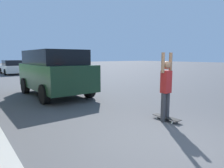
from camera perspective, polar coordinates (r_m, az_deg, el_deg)
name	(u,v)px	position (r m, az deg, el deg)	size (l,w,h in m)	color
ground_plane	(185,148)	(4.29, 20.15, -16.82)	(120.00, 120.00, 0.00)	#49494C
suv_parked	(54,71)	(9.39, -16.13, 3.55)	(2.17, 4.40, 2.04)	#193823
car_down_street	(12,67)	(22.70, -26.66, 4.26)	(1.85, 4.07, 1.41)	silver
skateboarder	(166,86)	(5.59, 15.15, -0.65)	(0.41, 0.22, 1.87)	#38383D
skateboard	(166,117)	(5.81, 15.29, -9.21)	(0.23, 0.84, 0.10)	black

